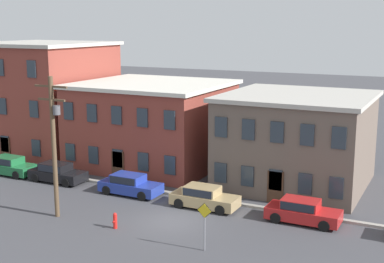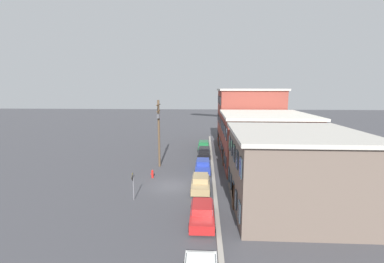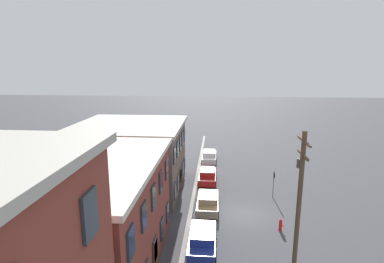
{
  "view_description": "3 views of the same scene",
  "coord_description": "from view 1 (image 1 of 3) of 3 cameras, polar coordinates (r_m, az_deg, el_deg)",
  "views": [
    {
      "loc": [
        14.77,
        -26.99,
        11.78
      ],
      "look_at": [
        -1.32,
        5.34,
        4.47
      ],
      "focal_mm": 50.0,
      "sensor_mm": 36.0,
      "label": 1
    },
    {
      "loc": [
        25.59,
        3.45,
        10.21
      ],
      "look_at": [
        -1.82,
        2.08,
        5.57
      ],
      "focal_mm": 24.0,
      "sensor_mm": 36.0,
      "label": 2
    },
    {
      "loc": [
        -23.5,
        2.47,
        12.25
      ],
      "look_at": [
        0.07,
        4.41,
        7.06
      ],
      "focal_mm": 28.0,
      "sensor_mm": 36.0,
      "label": 3
    }
  ],
  "objects": [
    {
      "name": "car_blue",
      "position": [
        37.88,
        -6.66,
        -5.57
      ],
      "size": [
        4.4,
        1.92,
        1.43
      ],
      "color": "#233899",
      "rests_on": "ground_plane"
    },
    {
      "name": "kerb_strip",
      "position": [
        36.7,
        1.27,
        -7.16
      ],
      "size": [
        56.0,
        0.36,
        0.16
      ],
      "primitive_type": "cube",
      "color": "#9E998E",
      "rests_on": "ground_plane"
    },
    {
      "name": "fire_hydrant",
      "position": [
        31.97,
        -8.21,
        -9.38
      ],
      "size": [
        0.24,
        0.34,
        0.96
      ],
      "color": "red",
      "rests_on": "ground_plane"
    },
    {
      "name": "ground_plane",
      "position": [
        32.95,
        -2.12,
        -9.52
      ],
      "size": [
        200.0,
        200.0,
        0.0
      ],
      "primitive_type": "plane",
      "color": "#424247"
    },
    {
      "name": "car_tan",
      "position": [
        34.99,
        1.27,
        -6.94
      ],
      "size": [
        4.4,
        1.92,
        1.43
      ],
      "color": "tan",
      "rests_on": "ground_plane"
    },
    {
      "name": "car_green",
      "position": [
        44.93,
        -18.9,
        -3.41
      ],
      "size": [
        4.4,
        1.92,
        1.43
      ],
      "color": "#1E6638",
      "rests_on": "ground_plane"
    },
    {
      "name": "caution_sign",
      "position": [
        28.27,
        1.34,
        -9.36
      ],
      "size": [
        0.84,
        0.08,
        2.65
      ],
      "color": "slate",
      "rests_on": "ground_plane"
    },
    {
      "name": "apartment_corner",
      "position": [
        51.71,
        -15.53,
        3.57
      ],
      "size": [
        10.98,
        10.64,
        10.12
      ],
      "color": "brown",
      "rests_on": "ground_plane"
    },
    {
      "name": "utility_pole",
      "position": [
        33.35,
        -14.5,
        -0.82
      ],
      "size": [
        2.4,
        0.44,
        8.73
      ],
      "color": "brown",
      "rests_on": "ground_plane"
    },
    {
      "name": "car_red",
      "position": [
        33.14,
        11.68,
        -8.25
      ],
      "size": [
        4.4,
        1.92,
        1.43
      ],
      "color": "#B21E1E",
      "rests_on": "ground_plane"
    },
    {
      "name": "car_black",
      "position": [
        41.83,
        -14.2,
        -4.21
      ],
      "size": [
        4.4,
        1.92,
        1.43
      ],
      "color": "black",
      "rests_on": "ground_plane"
    },
    {
      "name": "apartment_far",
      "position": [
        40.16,
        11.15,
        -0.83
      ],
      "size": [
        10.42,
        10.4,
        6.76
      ],
      "color": "#66564C",
      "rests_on": "ground_plane"
    },
    {
      "name": "apartment_midblock",
      "position": [
        45.25,
        -4.21,
        0.87
      ],
      "size": [
        11.89,
        11.02,
        6.98
      ],
      "color": "brown",
      "rests_on": "ground_plane"
    }
  ]
}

